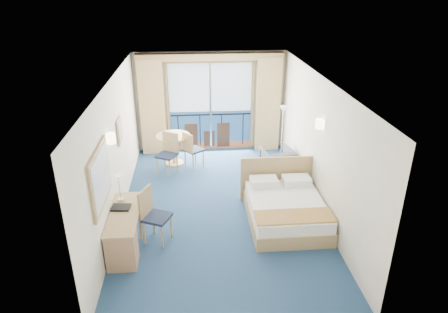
% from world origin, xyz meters
% --- Properties ---
extents(floor, '(6.50, 6.50, 0.00)m').
position_xyz_m(floor, '(0.00, 0.00, 0.00)').
color(floor, navy).
rests_on(floor, ground).
extents(room_walls, '(4.04, 6.54, 2.72)m').
position_xyz_m(room_walls, '(0.00, 0.00, 1.78)').
color(room_walls, beige).
rests_on(room_walls, ground).
extents(balcony_door, '(2.36, 0.03, 2.52)m').
position_xyz_m(balcony_door, '(-0.01, 3.22, 1.14)').
color(balcony_door, navy).
rests_on(balcony_door, room_walls).
extents(curtain_left, '(0.65, 0.22, 2.55)m').
position_xyz_m(curtain_left, '(-1.55, 3.07, 1.28)').
color(curtain_left, tan).
rests_on(curtain_left, room_walls).
extents(curtain_right, '(0.65, 0.22, 2.55)m').
position_xyz_m(curtain_right, '(1.55, 3.07, 1.28)').
color(curtain_right, tan).
rests_on(curtain_right, room_walls).
extents(pelmet, '(3.80, 0.25, 0.18)m').
position_xyz_m(pelmet, '(0.00, 3.10, 2.58)').
color(pelmet, tan).
rests_on(pelmet, room_walls).
extents(mirror, '(0.05, 1.25, 0.95)m').
position_xyz_m(mirror, '(-1.97, -1.50, 1.55)').
color(mirror, tan).
rests_on(mirror, room_walls).
extents(wall_print, '(0.04, 0.42, 0.52)m').
position_xyz_m(wall_print, '(-1.97, 0.45, 1.60)').
color(wall_print, tan).
rests_on(wall_print, room_walls).
extents(sconce_left, '(0.18, 0.18, 0.18)m').
position_xyz_m(sconce_left, '(-1.94, -0.60, 1.85)').
color(sconce_left, '#FFEEB2').
rests_on(sconce_left, room_walls).
extents(sconce_right, '(0.18, 0.18, 0.18)m').
position_xyz_m(sconce_right, '(1.94, -0.15, 1.85)').
color(sconce_right, '#FFEEB2').
rests_on(sconce_right, room_walls).
extents(bed, '(1.58, 1.87, 0.99)m').
position_xyz_m(bed, '(1.26, -0.60, 0.28)').
color(bed, tan).
rests_on(bed, ground).
extents(nightstand, '(0.46, 0.44, 0.61)m').
position_xyz_m(nightstand, '(1.75, 0.75, 0.30)').
color(nightstand, '#AA795A').
rests_on(nightstand, ground).
extents(phone, '(0.16, 0.13, 0.07)m').
position_xyz_m(phone, '(1.80, 0.74, 0.64)').
color(phone, white).
rests_on(phone, nightstand).
extents(armchair, '(0.83, 0.85, 0.67)m').
position_xyz_m(armchair, '(1.52, 1.47, 0.33)').
color(armchair, '#474B57').
rests_on(armchair, ground).
extents(floor_lamp, '(0.20, 0.20, 1.46)m').
position_xyz_m(floor_lamp, '(1.81, 2.33, 1.11)').
color(floor_lamp, silver).
rests_on(floor_lamp, ground).
extents(desk, '(0.51, 1.48, 0.69)m').
position_xyz_m(desk, '(-1.74, -1.59, 0.38)').
color(desk, tan).
rests_on(desk, ground).
extents(desk_chair, '(0.59, 0.59, 1.03)m').
position_xyz_m(desk_chair, '(-1.28, -1.03, 0.58)').
color(desk_chair, '#1C2741').
rests_on(desk_chair, ground).
extents(folder, '(0.34, 0.27, 0.03)m').
position_xyz_m(folder, '(-1.81, -1.03, 0.71)').
color(folder, black).
rests_on(folder, desk).
extents(desk_lamp, '(0.13, 0.13, 0.49)m').
position_xyz_m(desk_lamp, '(-1.85, -0.77, 1.06)').
color(desk_lamp, silver).
rests_on(desk_lamp, desk).
extents(round_table, '(0.87, 0.87, 0.78)m').
position_xyz_m(round_table, '(-1.01, 2.28, 0.59)').
color(round_table, tan).
rests_on(round_table, ground).
extents(table_chair_a, '(0.57, 0.57, 0.94)m').
position_xyz_m(table_chair_a, '(-0.55, 2.02, 0.53)').
color(table_chair_a, '#1C2741').
rests_on(table_chair_a, ground).
extents(table_chair_b, '(0.60, 0.60, 1.02)m').
position_xyz_m(table_chair_b, '(-1.11, 1.77, 0.57)').
color(table_chair_b, '#1C2741').
rests_on(table_chair_b, ground).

